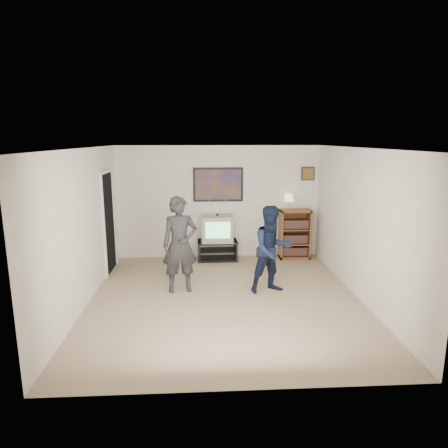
{
  "coord_description": "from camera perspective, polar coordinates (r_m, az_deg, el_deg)",
  "views": [
    {
      "loc": [
        -0.38,
        -6.29,
        2.65
      ],
      "look_at": [
        0.02,
        0.66,
        1.15
      ],
      "focal_mm": 32.0,
      "sensor_mm": 36.0,
      "label": 1
    }
  ],
  "objects": [
    {
      "name": "person_short",
      "position": [
        6.96,
        6.87,
        -3.64
      ],
      "size": [
        0.88,
        0.76,
        1.53
      ],
      "primitive_type": "imported",
      "rotation": [
        0.0,
        0.0,
        0.28
      ],
      "color": "black",
      "rests_on": "room_shell"
    },
    {
      "name": "media_stand",
      "position": [
        8.87,
        -0.94,
        -3.76
      ],
      "size": [
        0.88,
        0.51,
        0.44
      ],
      "rotation": [
        0.0,
        0.0,
        0.03
      ],
      "color": "black",
      "rests_on": "room_shell"
    },
    {
      "name": "small_picture",
      "position": [
        9.12,
        11.91,
        7.05
      ],
      "size": [
        0.3,
        0.03,
        0.3
      ],
      "primitive_type": "cube",
      "color": "black",
      "rests_on": "room_shell"
    },
    {
      "name": "crt_television",
      "position": [
        8.74,
        -0.96,
        -0.6
      ],
      "size": [
        0.69,
        0.58,
        0.57
      ],
      "primitive_type": null,
      "rotation": [
        0.0,
        0.0,
        -0.02
      ],
      "color": "gray",
      "rests_on": "media_stand"
    },
    {
      "name": "doorway",
      "position": [
        8.27,
        -16.21,
        0.16
      ],
      "size": [
        0.03,
        0.85,
        2.0
      ],
      "primitive_type": "cube",
      "color": "black",
      "rests_on": "room_shell"
    },
    {
      "name": "controller_left",
      "position": [
        7.05,
        -6.38,
        0.61
      ],
      "size": [
        0.06,
        0.12,
        0.04
      ],
      "primitive_type": "cube",
      "rotation": [
        0.0,
        0.0,
        -0.18
      ],
      "color": "white",
      "rests_on": "person_tall"
    },
    {
      "name": "poster",
      "position": [
        8.83,
        -0.84,
        5.65
      ],
      "size": [
        1.1,
        0.03,
        0.75
      ],
      "primitive_type": "cube",
      "color": "black",
      "rests_on": "room_shell"
    },
    {
      "name": "air_vent",
      "position": [
        8.8,
        -4.46,
        7.56
      ],
      "size": [
        0.28,
        0.02,
        0.14
      ],
      "primitive_type": "cube",
      "color": "white",
      "rests_on": "room_shell"
    },
    {
      "name": "room_shell",
      "position": [
        6.79,
        -0.04,
        0.26
      ],
      "size": [
        4.51,
        5.0,
        2.51
      ],
      "color": "#967B5F",
      "rests_on": "ground"
    },
    {
      "name": "person_tall",
      "position": [
        6.97,
        -6.31,
        -2.94
      ],
      "size": [
        0.68,
        0.51,
        1.69
      ],
      "primitive_type": "imported",
      "rotation": [
        0.0,
        0.0,
        0.19
      ],
      "color": "#282729",
      "rests_on": "room_shell"
    },
    {
      "name": "bookshelf",
      "position": [
        9.07,
        10.04,
        -1.42
      ],
      "size": [
        0.67,
        0.38,
        1.1
      ],
      "primitive_type": null,
      "color": "brown",
      "rests_on": "room_shell"
    },
    {
      "name": "controller_right",
      "position": [
        7.16,
        6.84,
        -0.9
      ],
      "size": [
        0.07,
        0.11,
        0.03
      ],
      "primitive_type": "cube",
      "rotation": [
        0.0,
        0.0,
        0.38
      ],
      "color": "white",
      "rests_on": "person_short"
    },
    {
      "name": "table_lamp",
      "position": [
        8.91,
        9.22,
        3.2
      ],
      "size": [
        0.23,
        0.23,
        0.37
      ],
      "primitive_type": null,
      "color": "beige",
      "rests_on": "bookshelf"
    }
  ]
}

